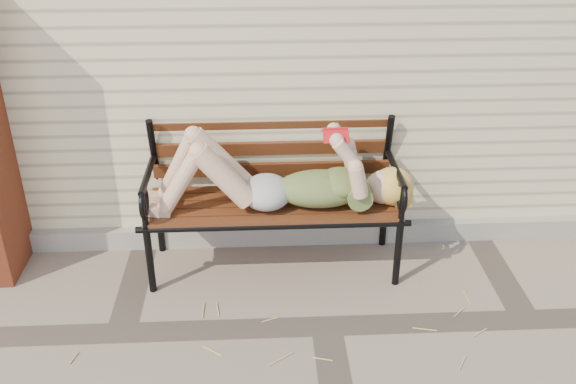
{
  "coord_description": "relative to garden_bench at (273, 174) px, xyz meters",
  "views": [
    {
      "loc": [
        -0.39,
        -3.08,
        2.57
      ],
      "look_at": [
        -0.22,
        0.43,
        0.71
      ],
      "focal_mm": 40.0,
      "sensor_mm": 36.0,
      "label": 1
    }
  ],
  "objects": [
    {
      "name": "ground",
      "position": [
        0.3,
        -0.78,
        -0.67
      ],
      "size": [
        80.0,
        80.0,
        0.0
      ],
      "primitive_type": "plane",
      "color": "gray",
      "rests_on": "ground"
    },
    {
      "name": "foundation_strip",
      "position": [
        0.3,
        0.19,
        -0.59
      ],
      "size": [
        8.0,
        0.1,
        0.15
      ],
      "primitive_type": "cube",
      "color": "gray",
      "rests_on": "ground"
    },
    {
      "name": "garden_bench",
      "position": [
        0.0,
        0.0,
        0.0
      ],
      "size": [
        1.84,
        0.73,
        1.19
      ],
      "color": "black",
      "rests_on": "ground"
    },
    {
      "name": "reading_woman",
      "position": [
        0.02,
        -0.15,
        0.04
      ],
      "size": [
        1.74,
        0.39,
        0.55
      ],
      "color": "#092B3F",
      "rests_on": "ground"
    }
  ]
}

